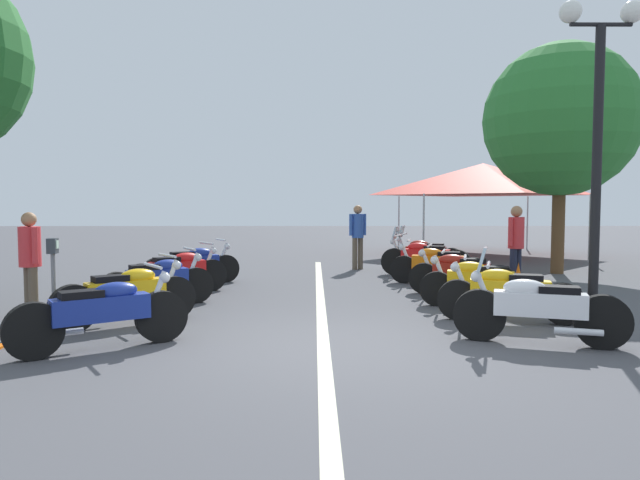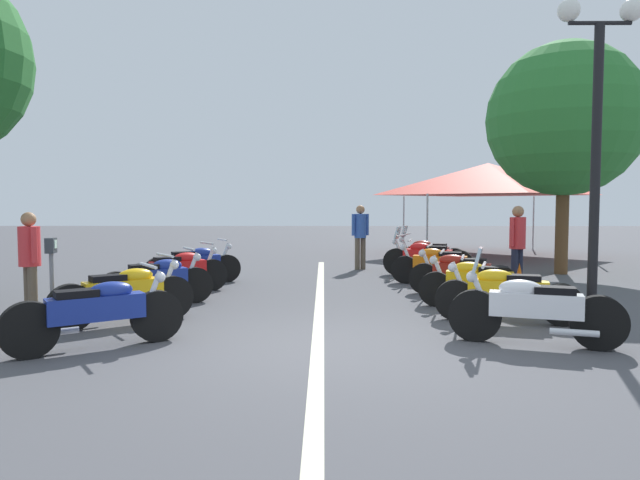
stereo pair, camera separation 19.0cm
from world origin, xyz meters
The scene contains 22 objects.
ground_plane centered at (0.00, 0.00, 0.00)m, with size 80.00×80.00×0.00m, color #4C4C51.
lane_centre_stripe centered at (3.47, 0.00, 0.00)m, with size 13.88×0.16×0.01m, color beige.
motorcycle_left_row_0 centered at (-0.11, 2.68, 0.46)m, with size 1.32×1.86×1.01m.
motorcycle_left_row_1 centered at (1.32, 2.85, 0.47)m, with size 1.41×1.79×1.01m.
motorcycle_left_row_2 centered at (2.88, 2.82, 0.46)m, with size 1.13×1.79×1.00m.
motorcycle_left_row_3 centered at (4.23, 2.79, 0.46)m, with size 1.34×1.77×1.00m.
motorcycle_left_row_4 centered at (5.59, 2.80, 0.45)m, with size 1.17×1.98×0.99m.
motorcycle_right_row_0 centered at (0.12, -2.69, 0.48)m, with size 0.93×2.06×1.22m.
motorcycle_right_row_1 centered at (1.48, -2.80, 0.45)m, with size 0.88×2.09×0.99m.
motorcycle_right_row_2 centered at (2.67, -2.71, 0.45)m, with size 0.89×2.01×0.98m.
motorcycle_right_row_3 centered at (4.05, -2.74, 0.45)m, with size 0.91×1.99×0.98m.
motorcycle_right_row_4 centered at (5.56, -2.62, 0.45)m, with size 0.88×2.11×0.99m.
motorcycle_right_row_5 centered at (7.00, -2.60, 0.48)m, with size 1.01×2.13×1.23m.
motorcycle_right_row_6 centered at (8.24, -2.86, 0.46)m, with size 0.98×1.91×1.20m.
street_lamp_twin_globe centered at (1.41, -4.04, 3.24)m, with size 0.32×1.22×4.71m.
parking_meter centered at (1.16, 3.85, 0.90)m, with size 0.19×0.15×1.29m.
traffic_cone_1 centered at (4.25, -3.95, 0.29)m, with size 0.36×0.36×0.61m.
bystander_1 centered at (4.72, -4.06, 1.03)m, with size 0.37×0.43×1.74m.
bystander_2 centered at (1.78, 4.48, 0.97)m, with size 0.40×0.40×1.65m.
bystander_3 centered at (8.48, -1.07, 1.03)m, with size 0.32×0.48×1.75m.
roadside_tree_1 centered at (7.53, -6.13, 3.90)m, with size 3.85×3.85×5.83m.
event_tent centered at (12.85, -5.76, 2.65)m, with size 5.65×5.65×3.20m.
Camera 2 is at (-6.96, -0.08, 1.77)m, focal length 31.96 mm.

